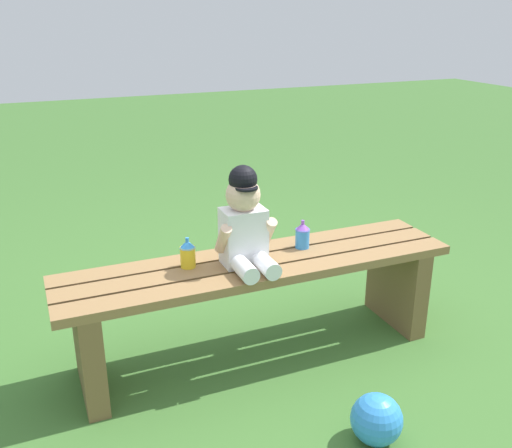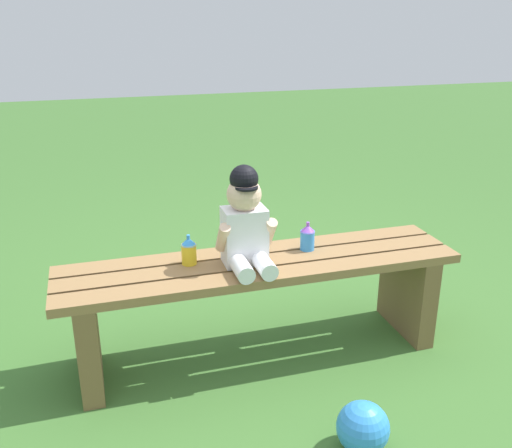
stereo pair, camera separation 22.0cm
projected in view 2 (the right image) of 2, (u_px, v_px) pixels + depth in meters
ground_plane at (260, 352)px, 2.47m from camera, size 16.00×16.00×0.00m
park_bench at (260, 290)px, 2.36m from camera, size 1.64×0.37×0.44m
child_figure at (245, 223)px, 2.22m from camera, size 0.23×0.27×0.40m
sippy_cup_left at (189, 250)px, 2.26m from camera, size 0.06×0.06×0.12m
sippy_cup_right at (307, 237)px, 2.40m from camera, size 0.06×0.06×0.12m
toy_ball at (363, 428)px, 1.90m from camera, size 0.18×0.18×0.18m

